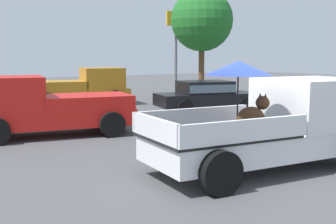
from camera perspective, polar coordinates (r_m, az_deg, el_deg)
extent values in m
plane|color=#4C4C4F|center=(9.40, 12.31, -7.48)|extent=(80.00, 80.00, 0.00)
cylinder|color=black|center=(11.17, 16.00, -3.10)|extent=(0.82, 0.35, 0.80)
cylinder|color=black|center=(9.14, -0.11, -5.15)|extent=(0.82, 0.35, 0.80)
cylinder|color=black|center=(7.51, 6.95, -8.02)|extent=(0.82, 0.35, 0.80)
cube|color=white|center=(9.27, 12.41, -4.07)|extent=(5.15, 2.26, 0.50)
cube|color=white|center=(10.11, 18.60, 1.20)|extent=(2.27, 2.05, 1.08)
cube|color=black|center=(8.53, 6.55, -3.03)|extent=(2.96, 2.10, 0.06)
cube|color=white|center=(9.25, 3.35, -0.72)|extent=(2.80, 0.36, 0.40)
cube|color=white|center=(7.76, 10.42, -2.44)|extent=(2.80, 0.36, 0.40)
cube|color=white|center=(7.81, -1.63, -2.25)|extent=(0.27, 1.84, 0.40)
ellipsoid|color=#472D19|center=(8.68, 10.90, -1.00)|extent=(0.71, 0.38, 0.52)
sphere|color=#472D19|center=(8.83, 12.47, 1.20)|extent=(0.31, 0.31, 0.28)
cone|color=#472D19|center=(8.87, 12.16, 2.15)|extent=(0.10, 0.10, 0.12)
cone|color=#472D19|center=(8.75, 12.84, 2.06)|extent=(0.10, 0.10, 0.12)
cylinder|color=black|center=(8.63, 9.24, 1.21)|extent=(0.03, 0.03, 1.18)
cone|color=#1E33B7|center=(8.59, 9.34, 5.80)|extent=(1.43, 1.43, 0.28)
cylinder|color=black|center=(12.77, -7.41, -1.66)|extent=(0.80, 0.40, 0.76)
cylinder|color=black|center=(14.59, -9.32, -0.54)|extent=(0.80, 0.40, 0.76)
cube|color=red|center=(13.37, -15.12, -0.70)|extent=(5.06, 2.69, 0.50)
cube|color=red|center=(13.19, -20.41, 2.26)|extent=(2.21, 2.13, 1.00)
cube|color=red|center=(13.47, -10.96, 1.41)|extent=(3.00, 2.29, 0.40)
cylinder|color=black|center=(22.35, -8.29, 2.27)|extent=(0.80, 0.40, 0.76)
cylinder|color=black|center=(20.52, -6.99, 1.83)|extent=(0.80, 0.40, 0.76)
cylinder|color=black|center=(21.79, -16.48, 1.90)|extent=(0.80, 0.40, 0.76)
cylinder|color=black|center=(19.91, -15.90, 1.42)|extent=(0.80, 0.40, 0.76)
cube|color=#B27219|center=(21.07, -11.89, 2.33)|extent=(5.05, 2.68, 0.50)
cube|color=#B27219|center=(21.27, -8.76, 4.48)|extent=(2.21, 2.13, 1.00)
cube|color=#B27219|center=(20.88, -14.63, 3.44)|extent=(2.99, 2.28, 0.40)
cylinder|color=black|center=(19.74, 7.69, 1.44)|extent=(0.69, 0.37, 0.66)
cylinder|color=black|center=(18.20, 10.21, 0.88)|extent=(0.69, 0.37, 0.66)
cylinder|color=black|center=(18.67, 0.29, 1.16)|extent=(0.69, 0.37, 0.66)
cylinder|color=black|center=(17.04, 2.28, 0.54)|extent=(0.69, 0.37, 0.66)
cube|color=black|center=(18.34, 5.19, 1.71)|extent=(4.60, 2.74, 0.52)
cube|color=black|center=(18.26, 4.92, 3.26)|extent=(2.42, 2.06, 0.56)
cube|color=#4C606B|center=(18.26, 4.92, 3.26)|extent=(2.38, 2.12, 0.32)
cylinder|color=#59595B|center=(27.81, 1.05, 6.99)|extent=(0.16, 0.16, 4.26)
cube|color=gold|center=(27.90, 1.06, 12.30)|extent=(1.40, 0.12, 0.90)
cylinder|color=brown|center=(24.08, 4.46, 5.52)|extent=(0.32, 0.32, 3.13)
sphere|color=#1E6623|center=(24.14, 4.53, 12.08)|extent=(3.42, 3.42, 3.42)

